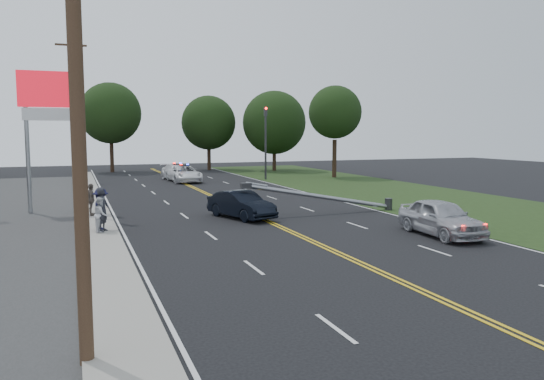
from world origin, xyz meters
name	(u,v)px	position (x,y,z in m)	size (l,w,h in m)	color
ground	(326,248)	(0.00, 0.00, 0.00)	(120.00, 120.00, 0.00)	black
sidewalk	(94,220)	(-8.40, 10.00, 0.06)	(1.80, 70.00, 0.12)	gray
grass_verge	(441,202)	(13.50, 10.00, 0.01)	(12.00, 80.00, 0.01)	black
centerline_yellow	(248,212)	(0.00, 10.00, 0.01)	(0.36, 80.00, 0.00)	gold
pylon_sign	(49,107)	(-10.50, 14.00, 6.00)	(3.20, 0.35, 8.00)	gray
traffic_signal	(266,136)	(8.30, 30.00, 4.21)	(0.28, 0.41, 7.05)	#2D2D30
fallen_streetlight	(329,197)	(4.19, 8.00, 0.92)	(9.36, 0.44, 1.91)	#2D2D30
utility_pole_near	(77,105)	(-9.20, -8.00, 5.08)	(1.60, 0.28, 10.00)	#382619
utility_pole_mid	(74,123)	(-9.20, 12.00, 5.08)	(1.60, 0.28, 10.00)	#382619
utility_pole_far	(73,127)	(-9.20, 34.00, 5.08)	(1.60, 0.28, 10.00)	#382619
tree_6	(110,113)	(-5.11, 45.53, 6.80)	(7.01, 7.01, 10.32)	black
tree_7	(209,123)	(6.34, 45.08, 5.77)	(6.59, 6.59, 9.07)	black
tree_8	(274,123)	(13.40, 41.04, 5.76)	(7.58, 7.58, 9.56)	black
tree_9	(335,112)	(15.72, 29.80, 6.61)	(5.37, 5.37, 9.32)	black
crashed_sedan	(241,205)	(-0.99, 8.18, 0.73)	(1.55, 4.44, 1.46)	black
waiting_sedan	(441,218)	(5.90, 0.43, 0.81)	(1.92, 4.77, 1.63)	#ABACB3
emergency_a	(184,174)	(0.30, 30.07, 0.75)	(2.47, 5.36, 1.49)	white
emergency_b	(177,172)	(0.08, 32.40, 0.76)	(2.12, 5.22, 1.51)	white
bystander_a	(103,209)	(-8.16, 6.11, 1.13)	(0.73, 0.48, 2.01)	#26272E
bystander_b	(101,214)	(-8.24, 6.01, 0.92)	(0.78, 0.60, 1.60)	silver
bystander_c	(101,209)	(-8.20, 6.70, 1.08)	(1.24, 0.71, 1.91)	#17173A
bystander_d	(91,200)	(-8.49, 11.15, 0.99)	(1.01, 0.42, 1.73)	#60544C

